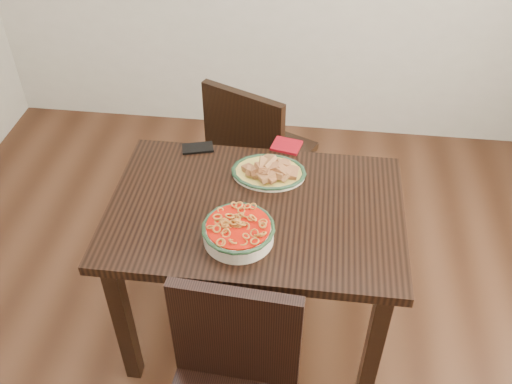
# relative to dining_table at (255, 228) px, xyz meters

# --- Properties ---
(floor) EXTENTS (3.50, 3.50, 0.00)m
(floor) POSITION_rel_dining_table_xyz_m (-0.09, -0.09, -0.64)
(floor) COLOR #361D11
(floor) RESTS_ON ground
(dining_table) EXTENTS (1.12, 0.75, 0.75)m
(dining_table) POSITION_rel_dining_table_xyz_m (0.00, 0.00, 0.00)
(dining_table) COLOR black
(dining_table) RESTS_ON ground
(chair_far) EXTENTS (0.56, 0.56, 0.89)m
(chair_far) POSITION_rel_dining_table_xyz_m (-0.09, 0.68, -0.14)
(chair_far) COLOR black
(chair_far) RESTS_ON ground
(fish_plate) EXTENTS (0.29, 0.23, 0.11)m
(fish_plate) POSITION_rel_dining_table_xyz_m (0.03, 0.20, 0.15)
(fish_plate) COLOR #EDE3C8
(fish_plate) RESTS_ON dining_table
(noodle_bowl) EXTENTS (0.26, 0.26, 0.08)m
(noodle_bowl) POSITION_rel_dining_table_xyz_m (-0.04, -0.17, 0.15)
(noodle_bowl) COLOR beige
(noodle_bowl) RESTS_ON dining_table
(smartphone) EXTENTS (0.15, 0.10, 0.01)m
(smartphone) POSITION_rel_dining_table_xyz_m (-0.29, 0.34, 0.11)
(smartphone) COLOR black
(smartphone) RESTS_ON dining_table
(napkin) EXTENTS (0.14, 0.12, 0.01)m
(napkin) POSITION_rel_dining_table_xyz_m (0.09, 0.40, 0.11)
(napkin) COLOR maroon
(napkin) RESTS_ON dining_table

